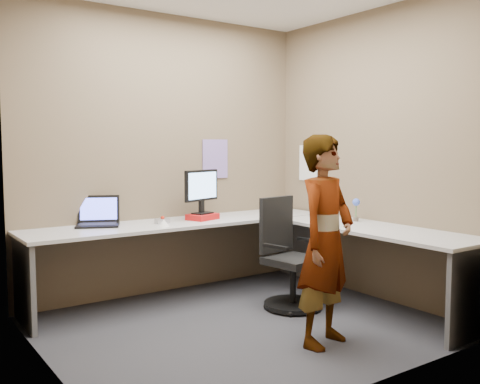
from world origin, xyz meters
TOP-DOWN VIEW (x-y plane):
  - ground at (0.00, 0.00)m, footprint 3.00×3.00m
  - wall_back at (0.00, 1.30)m, footprint 3.00×0.00m
  - wall_right at (1.50, 0.00)m, footprint 0.00×2.70m
  - wall_left at (-1.50, 0.00)m, footprint 0.00×2.70m
  - desk at (0.44, 0.39)m, footprint 2.98×2.58m
  - paper_ream at (0.20, 0.97)m, footprint 0.33×0.28m
  - monitor at (0.20, 0.98)m, footprint 0.43×0.20m
  - laptop at (-0.75, 1.17)m, footprint 0.46×0.43m
  - trackball_mouse at (-0.23, 0.95)m, footprint 0.12×0.08m
  - origami at (-0.30, 0.79)m, footprint 0.10×0.10m
  - stapler at (1.30, 0.55)m, footprint 0.15×0.09m
  - flower at (1.32, 0.05)m, footprint 0.07×0.07m
  - calendar_purple at (0.55, 1.29)m, footprint 0.30×0.01m
  - calendar_white at (1.49, 0.90)m, footprint 0.01×0.28m
  - sticky_note_a at (1.49, 0.55)m, footprint 0.01×0.07m
  - sticky_note_b at (1.49, 0.60)m, footprint 0.01×0.07m
  - sticky_note_c at (1.49, 0.48)m, footprint 0.01×0.07m
  - sticky_note_d at (1.49, 0.70)m, footprint 0.01×0.07m
  - office_chair at (0.61, 0.18)m, footprint 0.53×0.51m
  - person at (0.26, -0.65)m, footprint 0.63×0.51m

SIDE VIEW (x-z plane):
  - ground at x=0.00m, z-range 0.00..0.00m
  - office_chair at x=0.61m, z-range -0.09..0.87m
  - desk at x=0.44m, z-range 0.22..0.95m
  - trackball_mouse at x=-0.23m, z-range 0.72..0.79m
  - stapler at x=1.30m, z-range 0.73..0.78m
  - paper_ream at x=0.20m, z-range 0.73..0.79m
  - person at x=0.26m, z-range 0.00..1.52m
  - origami at x=-0.30m, z-range 0.73..0.79m
  - laptop at x=-0.75m, z-range 0.67..0.93m
  - sticky_note_c at x=1.49m, z-range 0.76..0.84m
  - sticky_note_b at x=1.49m, z-range 0.78..0.86m
  - flower at x=1.32m, z-range 0.77..0.98m
  - sticky_note_d at x=1.49m, z-range 0.88..0.96m
  - sticky_note_a at x=1.49m, z-range 0.91..0.99m
  - monitor at x=0.20m, z-range 0.82..1.24m
  - calendar_white at x=1.49m, z-range 1.06..1.44m
  - calendar_purple at x=0.55m, z-range 1.10..1.50m
  - wall_back at x=0.00m, z-range -0.15..2.85m
  - wall_right at x=1.50m, z-range 0.00..2.70m
  - wall_left at x=-1.50m, z-range 0.00..2.70m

